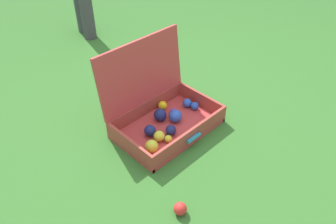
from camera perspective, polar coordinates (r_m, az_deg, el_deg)
ground_plane at (r=2.12m, az=1.81°, el=-2.89°), size 16.00×16.00×0.00m
open_suitcase at (r=2.08m, az=-1.26°, el=0.20°), size 0.65×0.50×0.54m
stray_ball_on_grass at (r=1.67m, az=2.13°, el=-16.46°), size 0.07×0.07×0.07m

